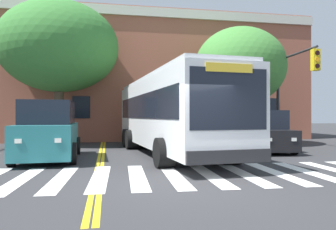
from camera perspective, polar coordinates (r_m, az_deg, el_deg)
name	(u,v)px	position (r m, az deg, el deg)	size (l,w,h in m)	color
ground_plane	(196,186)	(8.03, 4.97, -12.18)	(120.00, 120.00, 0.00)	#303033
crosswalk	(174,175)	(9.32, 1.01, -10.48)	(12.79, 4.38, 0.01)	white
lane_line_yellow_inner	(103,140)	(23.05, -11.32, -4.32)	(0.12, 36.00, 0.01)	gold
lane_line_yellow_outer	(105,140)	(23.04, -10.92, -4.33)	(0.12, 36.00, 0.01)	gold
city_bus	(169,113)	(14.35, 0.16, 0.42)	(3.74, 11.84, 3.35)	white
car_teal_near_lane	(49,132)	(13.35, -20.03, -2.77)	(2.35, 4.95, 2.24)	#236B70
car_black_far_lane	(264,133)	(16.11, 16.33, -2.99)	(2.35, 4.34, 1.93)	black
car_white_behind_bus	(159,128)	(23.05, -1.61, -2.34)	(2.28, 3.97, 1.74)	white
traffic_light_near_corner	(292,79)	(18.48, 20.86, 5.81)	(0.40, 3.90, 5.33)	#28282D
street_tree_curbside_large	(240,67)	(19.81, 12.49, 8.13)	(7.63, 7.72, 6.83)	brown
street_tree_curbside_small	(59,47)	(20.21, -18.46, 11.13)	(8.26, 8.24, 8.24)	#4C3D2D
building_facade	(86,80)	(25.88, -14.13, 6.01)	(32.24, 8.87, 8.90)	#9E5642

